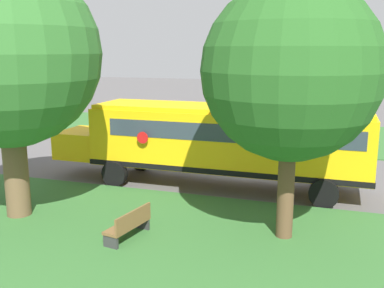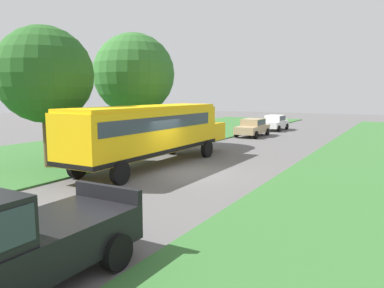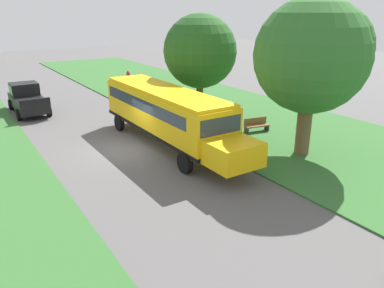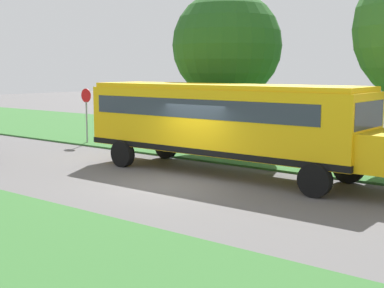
# 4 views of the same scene
# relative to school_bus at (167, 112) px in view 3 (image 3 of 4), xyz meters

# --- Properties ---
(ground_plane) EXTENTS (120.00, 120.00, 0.00)m
(ground_plane) POSITION_rel_school_bus_xyz_m (2.50, -0.49, -1.92)
(ground_plane) COLOR #565454
(grass_verge) EXTENTS (12.00, 80.00, 0.08)m
(grass_verge) POSITION_rel_school_bus_xyz_m (-7.50, -0.49, -1.88)
(grass_verge) COLOR #33662D
(grass_verge) RESTS_ON ground
(school_bus) EXTENTS (2.85, 12.42, 3.16)m
(school_bus) POSITION_rel_school_bus_xyz_m (0.00, 0.00, 0.00)
(school_bus) COLOR yellow
(school_bus) RESTS_ON ground
(pickup_truck) EXTENTS (2.28, 5.40, 2.10)m
(pickup_truck) POSITION_rel_school_bus_xyz_m (5.20, -11.98, -0.85)
(pickup_truck) COLOR black
(pickup_truck) RESTS_ON ground
(oak_tree_beside_bus) EXTENTS (4.79, 4.79, 7.10)m
(oak_tree_beside_bus) POSITION_rel_school_bus_xyz_m (-4.41, -3.00, 2.71)
(oak_tree_beside_bus) COLOR brown
(oak_tree_beside_bus) RESTS_ON ground
(oak_tree_roadside_mid) EXTENTS (5.63, 5.63, 7.95)m
(oak_tree_roadside_mid) POSITION_rel_school_bus_xyz_m (-5.35, 5.38, 3.30)
(oak_tree_roadside_mid) COLOR brown
(oak_tree_roadside_mid) RESTS_ON ground
(stop_sign) EXTENTS (0.08, 0.68, 2.74)m
(stop_sign) POSITION_rel_school_bus_xyz_m (-2.10, -9.89, -0.19)
(stop_sign) COLOR gray
(stop_sign) RESTS_ON ground
(park_bench) EXTENTS (1.66, 0.77, 0.92)m
(park_bench) POSITION_rel_school_bus_xyz_m (-5.76, 1.07, -1.45)
(park_bench) COLOR brown
(park_bench) RESTS_ON ground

